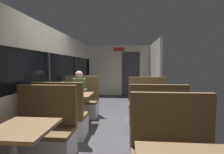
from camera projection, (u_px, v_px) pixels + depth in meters
The scene contains 13 objects.
ground_plane at pixel (110, 127), 3.97m from camera, with size 3.30×9.20×0.02m, color #423F44.
carriage_window_panel_left at pixel (48, 78), 4.01m from camera, with size 0.09×8.48×2.30m.
carriage_end_bulkhead at pixel (120, 71), 8.05m from camera, with size 2.90×0.11×2.30m.
carriage_aisle_panel_right at pixel (155, 72), 6.74m from camera, with size 0.08×2.40×2.30m, color beige.
dining_table_near_window at pixel (12, 135), 1.92m from camera, with size 0.90×0.70×0.74m.
bench_near_window_facing_entry at pixel (43, 137), 2.64m from camera, with size 0.95×0.50×1.10m.
dining_table_mid_window at pixel (73, 98), 4.07m from camera, with size 0.90×0.70×0.74m.
bench_mid_window_facing_end at pixel (62, 121), 3.40m from camera, with size 0.95×0.50×1.10m.
bench_mid_window_facing_entry at pixel (81, 104), 4.79m from camera, with size 0.95×0.50×1.10m.
dining_table_rear_aisle at pixel (151, 101), 3.72m from camera, with size 0.90×0.70×0.74m.
bench_rear_aisle_facing_end at pixel (156, 127), 3.05m from camera, with size 0.95×0.50×1.10m.
bench_rear_aisle_facing_entry at pixel (147, 108), 4.44m from camera, with size 0.95×0.50×1.10m.
seated_passenger at pixel (80, 97), 4.70m from camera, with size 0.47×0.55×1.26m.
Camera 1 is at (0.37, -3.86, 1.42)m, focal length 27.89 mm.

